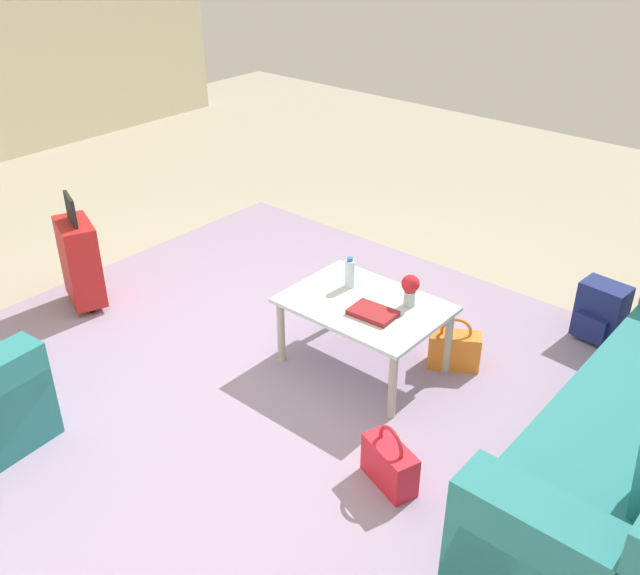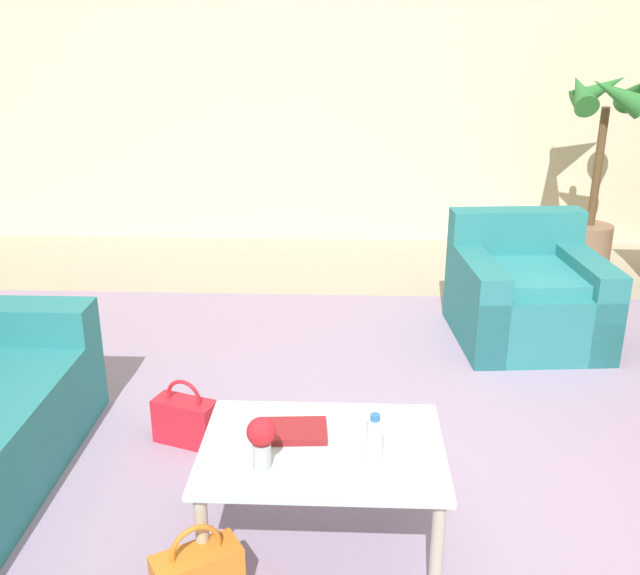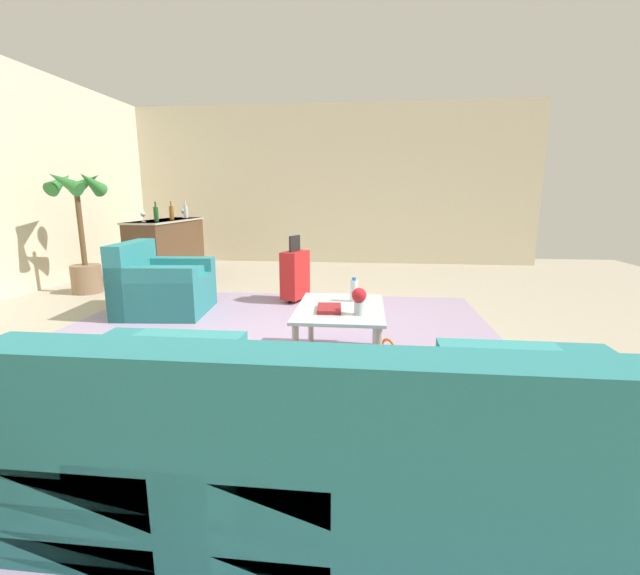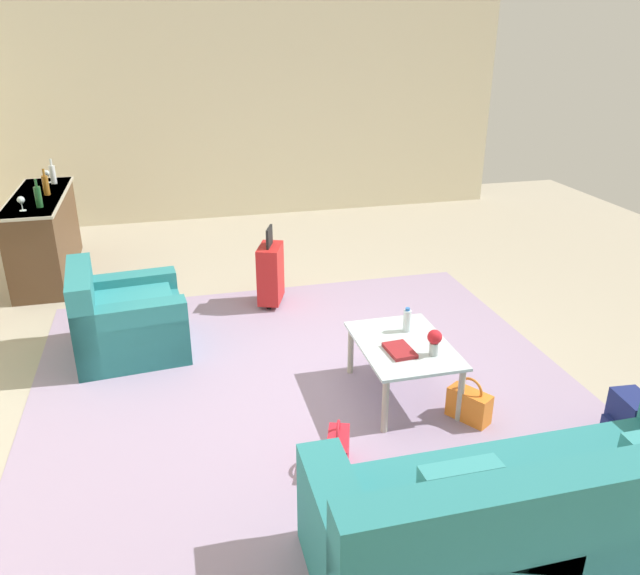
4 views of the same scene
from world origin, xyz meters
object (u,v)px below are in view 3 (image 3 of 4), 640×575
at_px(handbag_red, 224,380).
at_px(handbag_orange, 388,370).
at_px(couch, 338,460).
at_px(coffee_table_book, 329,309).
at_px(armchair, 160,288).
at_px(wine_glass_leftmost, 143,215).
at_px(backpack_navy, 561,406).
at_px(flower_vase, 359,299).
at_px(wine_glass_left_of_centre, 183,212).
at_px(water_bottle, 354,290).
at_px(bar_console, 168,248).
at_px(coffee_table, 340,314).
at_px(suitcase_red, 295,274).
at_px(wine_bottle_green, 156,214).
at_px(wine_bottle_clear, 186,211).
at_px(wine_bottle_amber, 171,213).
at_px(potted_palm, 81,228).

distance_m(handbag_red, handbag_orange, 1.13).
bearing_deg(couch, coffee_table_book, 6.15).
bearing_deg(couch, armchair, 36.34).
xyz_separation_m(armchair, wine_glass_leftmost, (1.57, 0.98, 0.77)).
relative_size(couch, backpack_navy, 6.10).
distance_m(flower_vase, wine_glass_left_of_centre, 5.44).
bearing_deg(water_bottle, armchair, 64.25).
xyz_separation_m(bar_console, backpack_navy, (-4.50, -4.39, -0.30)).
xyz_separation_m(coffee_table, suitcase_red, (2.00, 0.70, -0.04)).
bearing_deg(wine_bottle_green, wine_bottle_clear, 0.00).
height_order(armchair, coffee_table, armchair).
distance_m(coffee_table_book, backpack_navy, 1.65).
relative_size(coffee_table_book, wine_bottle_amber, 0.90).
xyz_separation_m(flower_vase, wine_bottle_amber, (3.72, 3.14, 0.49)).
distance_m(armchair, handbag_red, 2.49).
xyz_separation_m(coffee_table, wine_bottle_green, (2.97, 2.99, 0.67)).
xyz_separation_m(bar_console, wine_glass_leftmost, (-0.64, 0.04, 0.57)).
distance_m(wine_bottle_amber, handbag_orange, 5.26).
relative_size(handbag_red, backpack_navy, 0.89).
relative_size(couch, wine_bottle_amber, 8.13).
bearing_deg(wine_bottle_green, water_bottle, -131.84).
height_order(couch, wine_bottle_clear, wine_bottle_clear).
relative_size(coffee_table_book, bar_console, 0.14).
height_order(water_bottle, wine_bottle_green, wine_bottle_green).
xyz_separation_m(armchair, coffee_table, (-1.29, -2.17, 0.11)).
relative_size(wine_glass_left_of_centre, handbag_orange, 0.43).
distance_m(water_bottle, suitcase_red, 1.98).
distance_m(wine_bottle_green, handbag_orange, 4.88).
height_order(wine_glass_leftmost, handbag_red, wine_glass_leftmost).
distance_m(wine_glass_leftmost, wine_bottle_clear, 1.22).
height_order(coffee_table_book, handbag_red, coffee_table_book).
distance_m(coffee_table, handbag_red, 1.07).
xyz_separation_m(wine_glass_leftmost, wine_glass_left_of_centre, (1.28, -0.07, 0.00)).
xyz_separation_m(flower_vase, handbag_orange, (-0.22, -0.22, -0.46)).
distance_m(water_bottle, backpack_navy, 1.73).
relative_size(coffee_table_book, wine_glass_leftmost, 1.75).
bearing_deg(couch, coffee_table, 3.20).
relative_size(armchair, coffee_table_book, 3.77).
height_order(bar_console, wine_glass_left_of_centre, wine_glass_left_of_centre).
bearing_deg(bar_console, backpack_navy, -135.71).
height_order(bar_console, suitcase_red, bar_console).
height_order(couch, wine_bottle_green, wine_bottle_green).
height_order(water_bottle, wine_glass_left_of_centre, wine_glass_left_of_centre).
distance_m(water_bottle, wine_bottle_amber, 4.55).
bearing_deg(coffee_table, wine_bottle_amber, 40.54).
xyz_separation_m(coffee_table_book, wine_glass_left_of_centre, (4.26, 2.99, 0.58)).
bearing_deg(wine_bottle_clear, armchair, -163.44).
bearing_deg(handbag_orange, wine_glass_leftmost, 46.77).
xyz_separation_m(handbag_orange, potted_palm, (2.64, 4.07, 0.78)).
height_order(coffee_table, flower_vase, flower_vase).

